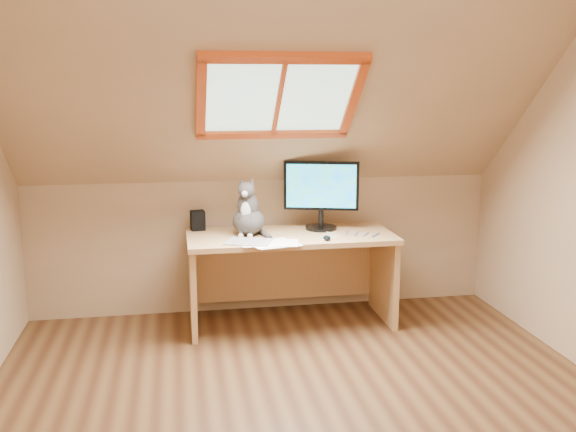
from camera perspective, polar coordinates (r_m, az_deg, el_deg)
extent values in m
plane|color=brown|center=(3.47, 2.13, -17.65)|extent=(3.50, 3.50, 0.00)
cube|color=tan|center=(1.46, 17.18, -8.58)|extent=(3.50, 0.02, 2.40)
cube|color=tan|center=(4.90, -2.11, -2.57)|extent=(3.50, 0.02, 1.00)
cube|color=tan|center=(3.99, -0.67, 11.63)|extent=(3.50, 1.56, 1.41)
cube|color=#B2E0CC|center=(4.07, -0.85, 10.64)|extent=(0.90, 0.53, 0.48)
cube|color=#CD4B13|center=(4.07, -0.85, 10.64)|extent=(1.02, 0.64, 0.59)
cube|color=tan|center=(4.53, 0.24, -1.84)|extent=(1.45, 0.64, 0.04)
cube|color=tan|center=(4.56, -8.47, -6.23)|extent=(0.04, 0.57, 0.63)
cube|color=tan|center=(4.79, 8.50, -5.35)|extent=(0.04, 0.57, 0.63)
cube|color=tan|center=(4.89, -0.36, -4.86)|extent=(1.35, 0.03, 0.44)
cylinder|color=black|center=(4.69, 2.94, -1.05)|extent=(0.23, 0.23, 0.02)
cylinder|color=black|center=(4.67, 2.95, -0.18)|extent=(0.04, 0.04, 0.12)
cube|color=black|center=(4.63, 2.98, 2.72)|extent=(0.53, 0.19, 0.35)
cube|color=blue|center=(4.60, 2.97, 2.67)|extent=(0.48, 0.14, 0.31)
ellipsoid|color=#4B4542|center=(4.51, -3.54, -0.44)|extent=(0.30, 0.33, 0.19)
ellipsoid|color=#4B4542|center=(4.47, -3.60, 0.93)|extent=(0.19, 0.19, 0.21)
ellipsoid|color=silver|center=(4.42, -3.77, 0.50)|extent=(0.08, 0.06, 0.12)
ellipsoid|color=#4B4542|center=(4.41, -3.75, 2.32)|extent=(0.14, 0.13, 0.11)
sphere|color=silver|center=(4.36, -3.87, 1.98)|extent=(0.04, 0.04, 0.04)
cone|color=#4B4542|center=(4.43, -4.16, 3.05)|extent=(0.06, 0.07, 0.07)
cone|color=#4B4542|center=(4.41, -3.24, 3.04)|extent=(0.07, 0.06, 0.07)
cube|color=black|center=(4.69, -8.03, -0.39)|extent=(0.11, 0.11, 0.14)
cube|color=#B2B2B7|center=(4.28, -3.48, -2.32)|extent=(0.35, 0.30, 0.01)
ellipsoid|color=black|center=(4.36, 3.48, -1.96)|extent=(0.06, 0.10, 0.03)
cube|color=white|center=(4.26, -0.76, -2.44)|extent=(0.33, 0.27, 0.00)
cube|color=white|center=(4.26, -0.76, -2.42)|extent=(0.32, 0.24, 0.00)
cube|color=white|center=(4.26, -0.76, -2.41)|extent=(0.35, 0.30, 0.00)
cube|color=white|center=(4.26, -0.76, -2.39)|extent=(0.34, 0.28, 0.00)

